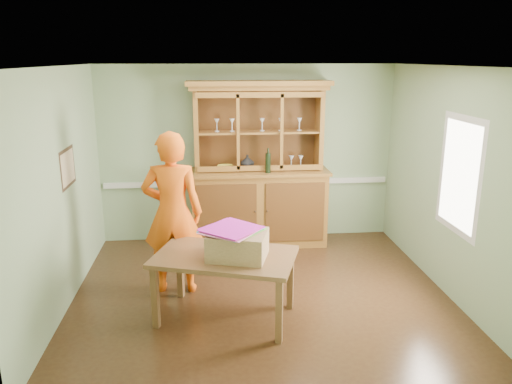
{
  "coord_description": "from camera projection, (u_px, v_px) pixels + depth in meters",
  "views": [
    {
      "loc": [
        -0.58,
        -5.56,
        2.8
      ],
      "look_at": [
        -0.02,
        0.4,
        1.17
      ],
      "focal_mm": 35.0,
      "sensor_mm": 36.0,
      "label": 1
    }
  ],
  "objects": [
    {
      "name": "wall_back",
      "position": [
        247.0,
        154.0,
        7.69
      ],
      "size": [
        4.5,
        0.0,
        4.5
      ],
      "primitive_type": "plane",
      "rotation": [
        1.57,
        0.0,
        0.0
      ],
      "color": "#8AA67C",
      "rests_on": "floor"
    },
    {
      "name": "cardboard_box",
      "position": [
        238.0,
        245.0,
        5.25
      ],
      "size": [
        0.7,
        0.62,
        0.28
      ],
      "primitive_type": "cube",
      "rotation": [
        0.0,
        0.0,
        -0.27
      ],
      "color": "tan",
      "rests_on": "dining_table"
    },
    {
      "name": "wall_right",
      "position": [
        447.0,
        182.0,
        5.98
      ],
      "size": [
        0.0,
        4.0,
        4.0
      ],
      "primitive_type": "plane",
      "rotation": [
        1.57,
        0.0,
        -1.57
      ],
      "color": "#8AA67C",
      "rests_on": "floor"
    },
    {
      "name": "wall_left",
      "position": [
        61.0,
        191.0,
        5.57
      ],
      "size": [
        0.0,
        4.0,
        4.0
      ],
      "primitive_type": "plane",
      "rotation": [
        1.57,
        0.0,
        1.57
      ],
      "color": "#8AA67C",
      "rests_on": "floor"
    },
    {
      "name": "floor",
      "position": [
        261.0,
        292.0,
        6.13
      ],
      "size": [
        4.5,
        4.5,
        0.0
      ],
      "primitive_type": "plane",
      "color": "#402914",
      "rests_on": "ground"
    },
    {
      "name": "person",
      "position": [
        173.0,
        213.0,
        5.96
      ],
      "size": [
        0.75,
        0.52,
        1.98
      ],
      "primitive_type": "imported",
      "rotation": [
        0.0,
        0.0,
        3.08
      ],
      "color": "#FA600F",
      "rests_on": "floor"
    },
    {
      "name": "chair_rail",
      "position": [
        248.0,
        182.0,
        7.79
      ],
      "size": [
        4.41,
        0.05,
        0.08
      ],
      "primitive_type": "cube",
      "color": "silver",
      "rests_on": "wall_back"
    },
    {
      "name": "kite_stack",
      "position": [
        233.0,
        230.0,
        5.23
      ],
      "size": [
        0.72,
        0.72,
        0.04
      ],
      "rotation": [
        0.0,
        0.0,
        0.88
      ],
      "color": "green",
      "rests_on": "cardboard_box"
    },
    {
      "name": "wall_front",
      "position": [
        288.0,
        251.0,
        3.85
      ],
      "size": [
        4.5,
        0.0,
        4.5
      ],
      "primitive_type": "plane",
      "rotation": [
        -1.57,
        0.0,
        0.0
      ],
      "color": "#8AA67C",
      "rests_on": "floor"
    },
    {
      "name": "dining_table",
      "position": [
        225.0,
        262.0,
        5.37
      ],
      "size": [
        1.69,
        1.3,
        0.74
      ],
      "rotation": [
        0.0,
        0.0,
        -0.31
      ],
      "color": "brown",
      "rests_on": "floor"
    },
    {
      "name": "framed_map",
      "position": [
        68.0,
        168.0,
        5.81
      ],
      "size": [
        0.03,
        0.6,
        0.46
      ],
      "color": "#352315",
      "rests_on": "wall_left"
    },
    {
      "name": "window_panel",
      "position": [
        459.0,
        175.0,
        5.65
      ],
      "size": [
        0.03,
        0.96,
        1.36
      ],
      "color": "silver",
      "rests_on": "wall_right"
    },
    {
      "name": "china_hutch",
      "position": [
        259.0,
        189.0,
        7.56
      ],
      "size": [
        2.1,
        0.69,
        2.47
      ],
      "color": "olive",
      "rests_on": "floor"
    },
    {
      "name": "ceiling",
      "position": [
        261.0,
        66.0,
        5.42
      ],
      "size": [
        4.5,
        4.5,
        0.0
      ],
      "primitive_type": "plane",
      "rotation": [
        3.14,
        0.0,
        0.0
      ],
      "color": "white",
      "rests_on": "wall_back"
    }
  ]
}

